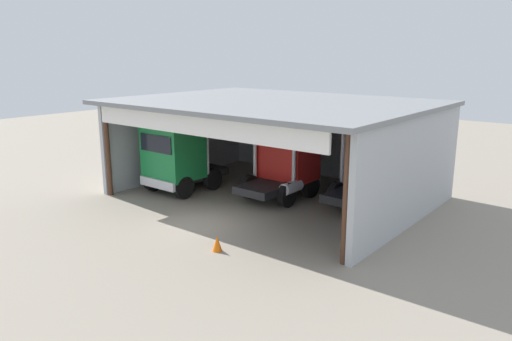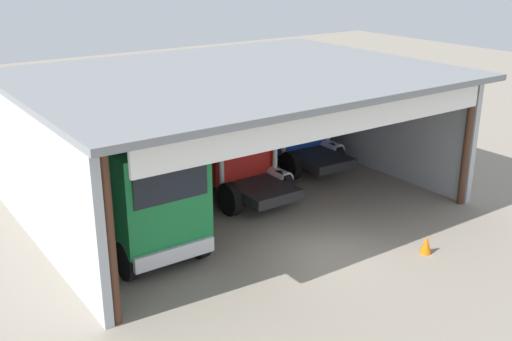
# 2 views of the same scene
# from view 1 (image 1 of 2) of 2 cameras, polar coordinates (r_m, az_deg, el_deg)

# --- Properties ---
(ground_plane) EXTENTS (80.00, 80.00, 0.00)m
(ground_plane) POSITION_cam_1_polar(r_m,az_deg,el_deg) (20.67, -6.30, -6.13)
(ground_plane) COLOR gray
(ground_plane) RESTS_ON ground
(workshop_shed) EXTENTS (14.23, 11.07, 4.75)m
(workshop_shed) POSITION_cam_1_polar(r_m,az_deg,el_deg) (24.29, 3.48, 5.08)
(workshop_shed) COLOR #ADB2B7
(workshop_shed) RESTS_ON ground
(truck_green_yard_outside) EXTENTS (2.73, 4.29, 3.59)m
(truck_green_yard_outside) POSITION_cam_1_polar(r_m,az_deg,el_deg) (24.99, -9.21, 1.72)
(truck_green_yard_outside) COLOR #197F3D
(truck_green_yard_outside) RESTS_ON ground
(truck_red_center_right_bay) EXTENTS (2.70, 4.25, 3.76)m
(truck_red_center_right_bay) POSITION_cam_1_polar(r_m,az_deg,el_deg) (23.93, 3.45, 1.51)
(truck_red_center_right_bay) COLOR red
(truck_red_center_right_bay) RESTS_ON ground
(truck_blue_center_bay) EXTENTS (2.74, 4.80, 3.60)m
(truck_blue_center_bay) POSITION_cam_1_polar(r_m,az_deg,el_deg) (23.43, 13.74, 0.74)
(truck_blue_center_bay) COLOR #1E47B7
(truck_blue_center_bay) RESTS_ON ground
(oil_drum) EXTENTS (0.58, 0.58, 0.86)m
(oil_drum) POSITION_cam_1_polar(r_m,az_deg,el_deg) (28.78, 3.74, 0.47)
(oil_drum) COLOR #197233
(oil_drum) RESTS_ON ground
(tool_cart) EXTENTS (0.90, 0.60, 1.00)m
(tool_cart) POSITION_cam_1_polar(r_m,az_deg,el_deg) (28.23, 4.26, 0.35)
(tool_cart) COLOR red
(tool_cart) RESTS_ON ground
(traffic_cone) EXTENTS (0.36, 0.36, 0.56)m
(traffic_cone) POSITION_cam_1_polar(r_m,az_deg,el_deg) (17.79, -4.54, -8.48)
(traffic_cone) COLOR orange
(traffic_cone) RESTS_ON ground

